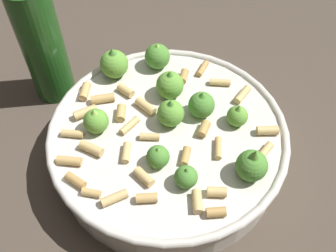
% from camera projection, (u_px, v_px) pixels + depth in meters
% --- Properties ---
extents(ground_plane, '(2.40, 2.40, 0.00)m').
position_uv_depth(ground_plane, '(168.00, 155.00, 0.57)').
color(ground_plane, '#42382D').
extents(cooking_pan, '(0.33, 0.33, 0.11)m').
position_uv_depth(cooking_pan, '(168.00, 139.00, 0.54)').
color(cooking_pan, beige).
rests_on(cooking_pan, ground).
extents(olive_oil_bottle, '(0.06, 0.06, 0.25)m').
position_uv_depth(olive_oil_bottle, '(41.00, 42.00, 0.58)').
color(olive_oil_bottle, '#1E4C19').
rests_on(olive_oil_bottle, ground).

